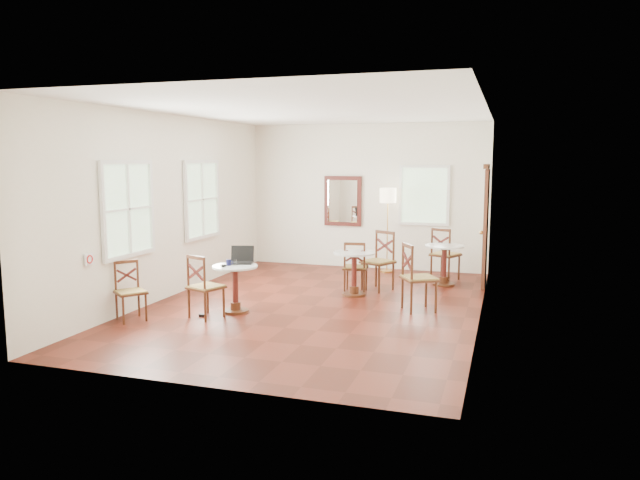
# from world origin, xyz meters

# --- Properties ---
(ground) EXTENTS (7.00, 7.00, 0.00)m
(ground) POSITION_xyz_m (0.00, 0.00, 0.00)
(ground) COLOR #54190E
(ground) RESTS_ON ground
(room_shell) EXTENTS (5.02, 7.02, 3.01)m
(room_shell) POSITION_xyz_m (-0.06, 0.27, 1.89)
(room_shell) COLOR white
(room_shell) RESTS_ON ground
(cafe_table_near) EXTENTS (0.67, 0.67, 0.71)m
(cafe_table_near) POSITION_xyz_m (-1.00, -0.72, 0.44)
(cafe_table_near) COLOR #4A2512
(cafe_table_near) RESTS_ON ground
(cafe_table_mid) EXTENTS (0.70, 0.70, 0.74)m
(cafe_table_mid) POSITION_xyz_m (0.42, 0.88, 0.46)
(cafe_table_mid) COLOR #4A2512
(cafe_table_mid) RESTS_ON ground
(cafe_table_back) EXTENTS (0.70, 0.70, 0.74)m
(cafe_table_back) POSITION_xyz_m (1.77, 2.17, 0.46)
(cafe_table_back) COLOR #4A2512
(cafe_table_back) RESTS_ON ground
(chair_near_a) EXTENTS (0.55, 0.55, 0.93)m
(chair_near_a) POSITION_xyz_m (-1.27, -1.15, 0.46)
(chair_near_a) COLOR #4A2512
(chair_near_a) RESTS_ON ground
(chair_near_b) EXTENTS (0.55, 0.55, 0.84)m
(chair_near_b) POSITION_xyz_m (-2.23, -1.57, 0.42)
(chair_near_b) COLOR #4A2512
(chair_near_b) RESTS_ON ground
(chair_mid_a) EXTENTS (0.45, 0.45, 0.88)m
(chair_mid_a) POSITION_xyz_m (0.38, 1.12, 0.44)
(chair_mid_a) COLOR #4A2512
(chair_mid_a) RESTS_ON ground
(chair_mid_b) EXTENTS (0.64, 0.64, 1.03)m
(chair_mid_b) POSITION_xyz_m (1.57, 0.19, 0.51)
(chair_mid_b) COLOR #4A2512
(chair_mid_b) RESTS_ON ground
(chair_back_a) EXTENTS (0.61, 0.61, 1.00)m
(chair_back_a) POSITION_xyz_m (1.72, 2.65, 0.50)
(chair_back_a) COLOR #4A2512
(chair_back_a) RESTS_ON ground
(chair_back_b) EXTENTS (0.64, 0.64, 1.03)m
(chair_back_b) POSITION_xyz_m (0.71, 1.45, 0.51)
(chair_back_b) COLOR #4A2512
(chair_back_b) RESTS_ON ground
(floor_lamp) EXTENTS (0.33, 0.33, 1.70)m
(floor_lamp) POSITION_xyz_m (0.52, 3.15, 1.44)
(floor_lamp) COLOR #BF8C3F
(floor_lamp) RESTS_ON ground
(laptop) EXTENTS (0.41, 0.37, 0.25)m
(laptop) POSITION_xyz_m (-1.00, -0.48, 0.77)
(laptop) COLOR black
(laptop) RESTS_ON cafe_table_near
(mouse) EXTENTS (0.12, 0.10, 0.04)m
(mouse) POSITION_xyz_m (-1.11, -0.89, 0.73)
(mouse) COLOR black
(mouse) RESTS_ON cafe_table_near
(navy_mug) EXTENTS (0.11, 0.08, 0.09)m
(navy_mug) POSITION_xyz_m (-1.09, -0.74, 0.75)
(navy_mug) COLOR #0F1035
(navy_mug) RESTS_ON cafe_table_near
(water_glass) EXTENTS (0.05, 0.05, 0.09)m
(water_glass) POSITION_xyz_m (-1.00, -0.71, 0.75)
(water_glass) COLOR white
(water_glass) RESTS_ON cafe_table_near
(power_adapter) EXTENTS (0.10, 0.06, 0.04)m
(power_adapter) POSITION_xyz_m (-1.35, -1.11, 0.02)
(power_adapter) COLOR black
(power_adapter) RESTS_ON ground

